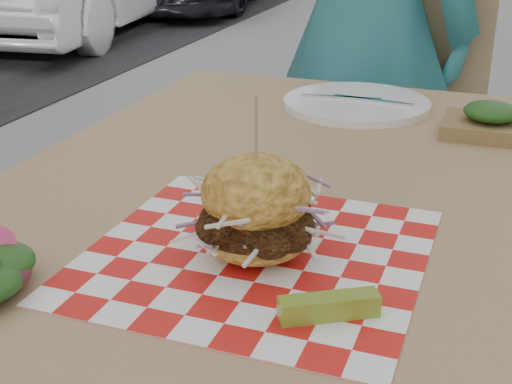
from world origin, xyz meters
TOP-DOWN VIEW (x-y plane):
  - diner at (-0.43, 0.65)m, footprint 0.68×0.54m
  - patio_table at (-0.33, -0.33)m, footprint 0.80×1.20m
  - patio_chair at (-0.33, 0.60)m, footprint 0.42×0.43m
  - paper_liner at (-0.30, -0.52)m, footprint 0.36×0.36m
  - sandwich at (-0.30, -0.52)m, footprint 0.16×0.16m
  - pickle_spear at (-0.19, -0.61)m, footprint 0.09×0.07m
  - place_setting at (-0.33, 0.09)m, footprint 0.27×0.27m
  - kraft_tray at (-0.09, 0.01)m, footprint 0.15×0.12m

SIDE VIEW (x-z plane):
  - patio_chair at x=-0.33m, z-range 0.08..1.03m
  - patio_table at x=-0.33m, z-range 0.30..1.05m
  - paper_liner at x=-0.30m, z-range 0.75..0.75m
  - place_setting at x=-0.33m, z-range 0.75..0.77m
  - pickle_spear at x=-0.19m, z-range 0.75..0.77m
  - kraft_tray at x=-0.09m, z-range 0.74..0.80m
  - sandwich at x=-0.30m, z-range 0.71..0.89m
  - diner at x=-0.43m, z-range 0.00..1.63m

